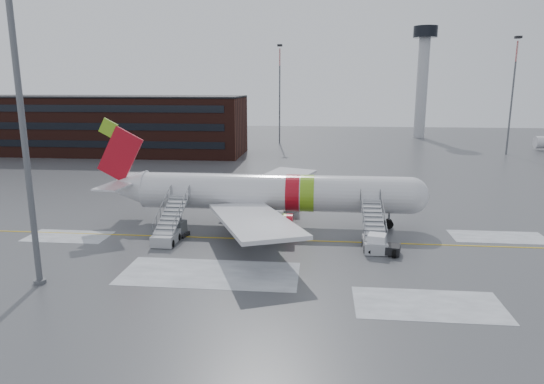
# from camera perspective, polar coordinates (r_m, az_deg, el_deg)

# --- Properties ---
(ground) EXTENTS (260.00, 260.00, 0.00)m
(ground) POSITION_cam_1_polar(r_m,az_deg,el_deg) (47.61, 2.49, -5.32)
(ground) COLOR #494C4F
(ground) RESTS_ON ground
(airliner) EXTENTS (35.03, 32.97, 11.18)m
(airliner) POSITION_cam_1_polar(r_m,az_deg,el_deg) (50.96, -0.84, -0.13)
(airliner) COLOR silver
(airliner) RESTS_ON ground
(airstair_fwd) EXTENTS (2.05, 7.70, 3.48)m
(airstair_fwd) POSITION_cam_1_polar(r_m,az_deg,el_deg) (45.22, 11.90, -5.15)
(airstair_fwd) COLOR #A5A6AC
(airstair_fwd) RESTS_ON ground
(airstair_aft) EXTENTS (2.05, 7.70, 3.48)m
(airstair_aft) POSITION_cam_1_polar(r_m,az_deg,el_deg) (47.14, -12.12, -4.43)
(airstair_aft) COLOR #A1A4A8
(airstair_aft) RESTS_ON ground
(pushback_tug) EXTENTS (3.27, 2.73, 1.71)m
(pushback_tug) POSITION_cam_1_polar(r_m,az_deg,el_deg) (43.97, 12.65, -6.12)
(pushback_tug) COLOR black
(pushback_tug) RESTS_ON ground
(uld_container) EXTENTS (2.16, 1.79, 1.54)m
(uld_container) POSITION_cam_1_polar(r_m,az_deg,el_deg) (48.60, -11.00, -4.29)
(uld_container) COLOR black
(uld_container) RESTS_ON ground
(light_mast_near) EXTENTS (1.20, 1.20, 27.32)m
(light_mast_near) POSITION_cam_1_polar(r_m,az_deg,el_deg) (38.22, -27.62, 10.37)
(light_mast_near) COLOR #595B60
(light_mast_near) RESTS_ON ground
(terminal_building) EXTENTS (62.00, 16.11, 12.30)m
(terminal_building) POSITION_cam_1_polar(r_m,az_deg,el_deg) (111.24, -19.71, 7.47)
(terminal_building) COLOR #3F1E16
(terminal_building) RESTS_ON ground
(control_tower) EXTENTS (6.40, 6.40, 30.00)m
(control_tower) POSITION_cam_1_polar(r_m,az_deg,el_deg) (143.00, 17.35, 13.64)
(control_tower) COLOR #B2B5BA
(control_tower) RESTS_ON ground
(light_mast_far_ne) EXTENTS (1.20, 1.20, 24.25)m
(light_mast_far_ne) POSITION_cam_1_polar(r_m,az_deg,el_deg) (114.31, 26.48, 10.86)
(light_mast_far_ne) COLOR #595B60
(light_mast_far_ne) RESTS_ON ground
(light_mast_far_n) EXTENTS (1.20, 1.20, 24.25)m
(light_mast_far_n) POSITION_cam_1_polar(r_m,az_deg,el_deg) (123.71, 0.91, 12.17)
(light_mast_far_n) COLOR #595B60
(light_mast_far_n) RESTS_ON ground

